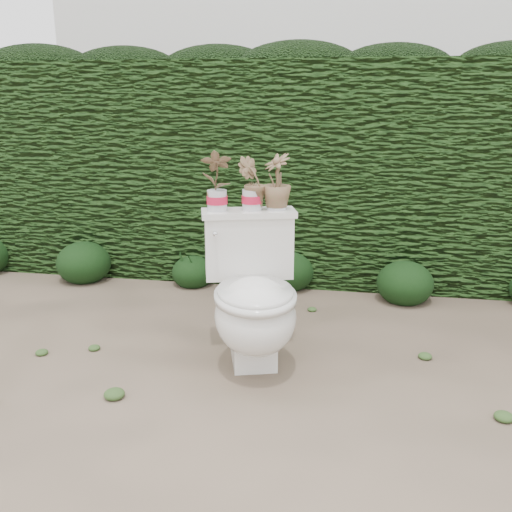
% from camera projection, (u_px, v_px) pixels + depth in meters
% --- Properties ---
extents(ground, '(60.00, 60.00, 0.00)m').
position_uv_depth(ground, '(271.00, 354.00, 3.12)').
color(ground, '#816D59').
rests_on(ground, ground).
extents(hedge, '(8.00, 1.00, 1.60)m').
position_uv_depth(hedge, '(303.00, 170.00, 4.42)').
color(hedge, '#264818').
rests_on(hedge, ground).
extents(house_wall, '(8.00, 3.50, 4.00)m').
position_uv_depth(house_wall, '(377.00, 48.00, 8.15)').
color(house_wall, silver).
rests_on(house_wall, ground).
extents(toilet, '(0.63, 0.78, 0.78)m').
position_uv_depth(toilet, '(253.00, 300.00, 2.92)').
color(toilet, silver).
rests_on(toilet, ground).
extents(potted_plant_left, '(0.17, 0.13, 0.31)m').
position_uv_depth(potted_plant_left, '(217.00, 182.00, 2.97)').
color(potted_plant_left, '#236F22').
rests_on(potted_plant_left, toilet).
extents(potted_plant_center, '(0.17, 0.16, 0.27)m').
position_uv_depth(potted_plant_center, '(252.00, 185.00, 3.00)').
color(potted_plant_center, '#236F22').
rests_on(potted_plant_center, toilet).
extents(potted_plant_right, '(0.22, 0.22, 0.28)m').
position_uv_depth(potted_plant_right, '(277.00, 183.00, 3.01)').
color(potted_plant_right, '#236F22').
rests_on(potted_plant_right, toilet).
extents(liriope_clump_1, '(0.41, 0.41, 0.33)m').
position_uv_depth(liriope_clump_1, '(83.00, 259.00, 4.32)').
color(liriope_clump_1, black).
rests_on(liriope_clump_1, ground).
extents(liriope_clump_2, '(0.31, 0.31, 0.25)m').
position_uv_depth(liriope_clump_2, '(193.00, 269.00, 4.22)').
color(liriope_clump_2, black).
rests_on(liriope_clump_2, ground).
extents(liriope_clump_3, '(0.39, 0.39, 0.31)m').
position_uv_depth(liriope_clump_3, '(288.00, 267.00, 4.15)').
color(liriope_clump_3, black).
rests_on(liriope_clump_3, ground).
extents(liriope_clump_4, '(0.38, 0.38, 0.31)m').
position_uv_depth(liriope_clump_4, '(405.00, 279.00, 3.88)').
color(liriope_clump_4, black).
rests_on(liriope_clump_4, ground).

